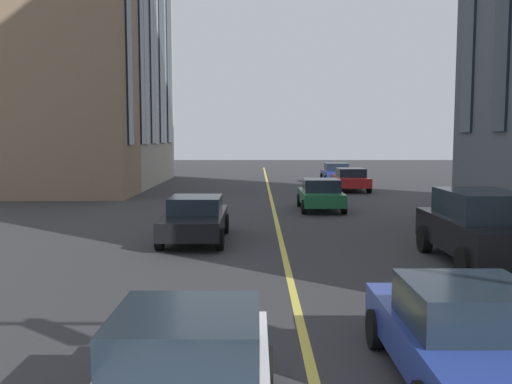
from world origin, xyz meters
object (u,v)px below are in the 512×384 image
object	(u,v)px
car_blue_trailing	(463,334)
car_red_mid	(350,179)
car_black_near	(480,227)
car_blue_far	(336,173)
car_black_oncoming	(195,218)
car_white_parked_a	(185,382)
car_green_parked_b	(321,194)

from	to	relation	value
car_blue_trailing	car_red_mid	bearing A→B (deg)	-6.33
car_black_near	car_red_mid	size ratio (longest dim) A/B	1.07
car_blue_trailing	car_blue_far	bearing A→B (deg)	-5.15
car_black_near	car_black_oncoming	size ratio (longest dim) A/B	1.07
car_white_parked_a	car_black_oncoming	size ratio (longest dim) A/B	0.89
car_black_near	car_black_oncoming	distance (m)	8.30
car_blue_far	car_black_near	xyz separation A→B (m)	(-26.18, 0.00, 0.27)
car_blue_far	car_green_parked_b	bearing A→B (deg)	169.64
car_black_near	car_blue_trailing	distance (m)	7.68
car_white_parked_a	car_black_near	size ratio (longest dim) A/B	0.83
car_white_parked_a	car_blue_trailing	bearing A→B (deg)	-67.06
car_white_parked_a	car_black_oncoming	world-z (taller)	car_white_parked_a
car_black_oncoming	car_red_mid	size ratio (longest dim) A/B	1.00
car_white_parked_a	car_red_mid	bearing A→B (deg)	-12.69
car_white_parked_a	car_black_near	distance (m)	10.65
car_black_near	car_red_mid	world-z (taller)	car_black_near
car_black_oncoming	car_red_mid	xyz separation A→B (m)	(16.58, -7.58, 0.00)
car_black_oncoming	car_blue_trailing	distance (m)	11.39
car_blue_far	car_black_near	size ratio (longest dim) A/B	0.83
car_blue_far	car_black_near	distance (m)	26.18
car_black_oncoming	car_white_parked_a	bearing A→B (deg)	-174.33
car_green_parked_b	car_red_mid	bearing A→B (deg)	-17.07
car_black_oncoming	car_red_mid	distance (m)	18.23
car_white_parked_a	car_blue_trailing	xyz separation A→B (m)	(1.44, -3.41, 0.00)
car_white_parked_a	car_red_mid	size ratio (longest dim) A/B	0.89
car_red_mid	car_black_near	bearing A→B (deg)	180.00
car_green_parked_b	car_blue_far	bearing A→B (deg)	-10.36
car_blue_trailing	car_black_near	bearing A→B (deg)	-22.98
car_red_mid	car_black_oncoming	bearing A→B (deg)	155.42
car_white_parked_a	car_green_parked_b	bearing A→B (deg)	-10.54
car_black_near	car_black_oncoming	world-z (taller)	car_black_near
car_green_parked_b	car_blue_far	xyz separation A→B (m)	(15.41, -2.82, 0.00)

